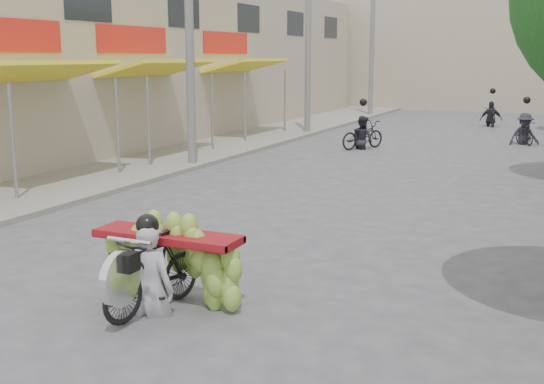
{
  "coord_description": "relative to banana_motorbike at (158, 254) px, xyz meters",
  "views": [
    {
      "loc": [
        4.56,
        -4.58,
        3.12
      ],
      "look_at": [
        0.43,
        4.59,
        1.1
      ],
      "focal_mm": 45.0,
      "sensor_mm": 36.0,
      "label": 1
    }
  ],
  "objects": [
    {
      "name": "shophouse_row_left",
      "position": [
        -11.93,
        11.74,
        2.3
      ],
      "size": [
        9.77,
        40.0,
        6.0
      ],
      "color": "#B0A48B",
      "rests_on": "ground"
    },
    {
      "name": "bg_motorbike_a",
      "position": [
        -2.04,
        15.45,
        0.03
      ],
      "size": [
        1.39,
        1.78,
        1.95
      ],
      "color": "black",
      "rests_on": "ground"
    },
    {
      "name": "sidewalk_left",
      "position": [
        -6.94,
        12.76,
        -0.64
      ],
      "size": [
        4.0,
        60.0,
        0.12
      ],
      "primitive_type": "cube",
      "color": "gray",
      "rests_on": "ground"
    },
    {
      "name": "utility_pole_back",
      "position": [
        -5.34,
        27.76,
        3.32
      ],
      "size": [
        0.6,
        0.24,
        8.0
      ],
      "color": "slate",
      "rests_on": "ground"
    },
    {
      "name": "far_building",
      "position": [
        0.06,
        35.76,
        2.8
      ],
      "size": [
        20.0,
        6.0,
        7.0
      ],
      "primitive_type": "cube",
      "color": "#B0A48B",
      "rests_on": "ground"
    },
    {
      "name": "bg_motorbike_b",
      "position": [
        2.9,
        18.89,
        0.18
      ],
      "size": [
        1.19,
        1.5,
        1.95
      ],
      "color": "black",
      "rests_on": "ground"
    },
    {
      "name": "banana_motorbike",
      "position": [
        0.0,
        0.0,
        0.0
      ],
      "size": [
        2.2,
        1.86,
        2.11
      ],
      "color": "black",
      "rests_on": "ground"
    },
    {
      "name": "utility_pole_far",
      "position": [
        -5.34,
        18.76,
        3.32
      ],
      "size": [
        0.6,
        0.24,
        8.0
      ],
      "color": "slate",
      "rests_on": "ground"
    },
    {
      "name": "utility_pole_mid",
      "position": [
        -5.34,
        9.76,
        3.32
      ],
      "size": [
        0.6,
        0.24,
        8.0
      ],
      "color": "slate",
      "rests_on": "ground"
    },
    {
      "name": "bg_motorbike_c",
      "position": [
        1.03,
        25.04,
        0.13
      ],
      "size": [
        1.08,
        1.53,
        1.95
      ],
      "color": "black",
      "rests_on": "ground"
    }
  ]
}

